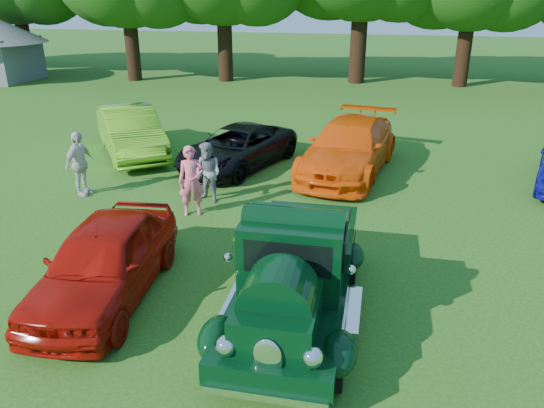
% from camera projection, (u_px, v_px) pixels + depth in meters
% --- Properties ---
extents(ground, '(120.00, 120.00, 0.00)m').
position_uv_depth(ground, '(286.00, 297.00, 10.17)').
color(ground, '#245313').
rests_on(ground, ground).
extents(hero_pickup, '(2.39, 5.14, 2.01)m').
position_uv_depth(hero_pickup, '(295.00, 273.00, 9.30)').
color(hero_pickup, black).
rests_on(hero_pickup, ground).
extents(red_convertible, '(2.11, 4.54, 1.51)m').
position_uv_depth(red_convertible, '(104.00, 261.00, 9.95)').
color(red_convertible, '#A00E06').
rests_on(red_convertible, ground).
extents(back_car_lime, '(4.29, 5.08, 1.64)m').
position_uv_depth(back_car_lime, '(131.00, 132.00, 18.43)').
color(back_car_lime, '#59A816').
rests_on(back_car_lime, ground).
extents(back_car_black, '(3.65, 5.20, 1.32)m').
position_uv_depth(back_car_black, '(237.00, 147.00, 17.23)').
color(back_car_black, black).
rests_on(back_car_black, ground).
extents(back_car_orange, '(3.25, 5.96, 1.64)m').
position_uv_depth(back_car_orange, '(349.00, 147.00, 16.69)').
color(back_car_orange, '#F15208').
rests_on(back_car_orange, ground).
extents(spectator_pink, '(0.78, 0.64, 1.84)m').
position_uv_depth(spectator_pink, '(191.00, 181.00, 13.50)').
color(spectator_pink, '#EC6178').
rests_on(spectator_pink, ground).
extents(spectator_grey, '(1.00, 0.91, 1.67)m').
position_uv_depth(spectator_grey, '(208.00, 173.00, 14.36)').
color(spectator_grey, gray).
rests_on(spectator_grey, ground).
extents(spectator_white, '(0.61, 1.13, 1.84)m').
position_uv_depth(spectator_white, '(79.00, 164.00, 14.81)').
color(spectator_white, beige).
rests_on(spectator_white, ground).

